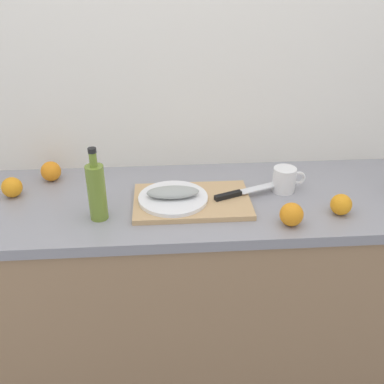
{
  "coord_description": "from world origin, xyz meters",
  "views": [
    {
      "loc": [
        -0.05,
        -1.51,
        1.76
      ],
      "look_at": [
        0.06,
        -0.04,
        0.95
      ],
      "focal_mm": 42.1,
      "sensor_mm": 36.0,
      "label": 1
    }
  ],
  "objects": [
    {
      "name": "chef_knife",
      "position": [
        0.24,
        -0.02,
        0.93
      ],
      "size": [
        0.28,
        0.13,
        0.02
      ],
      "rotation": [
        0.0,
        0.0,
        0.38
      ],
      "color": "silver",
      "rests_on": "cutting_board"
    },
    {
      "name": "back_wall",
      "position": [
        0.0,
        0.33,
        1.25
      ],
      "size": [
        3.2,
        0.05,
        2.5
      ],
      "primitive_type": "cube",
      "color": "white",
      "rests_on": "ground_plane"
    },
    {
      "name": "coffee_mug_1",
      "position": [
        0.43,
        0.03,
        0.95
      ],
      "size": [
        0.13,
        0.09,
        0.1
      ],
      "color": "white",
      "rests_on": "kitchen_counter"
    },
    {
      "name": "orange_1",
      "position": [
        0.58,
        -0.16,
        0.94
      ],
      "size": [
        0.08,
        0.08,
        0.08
      ],
      "primitive_type": "sphere",
      "color": "orange",
      "rests_on": "kitchen_counter"
    },
    {
      "name": "white_plate",
      "position": [
        -0.02,
        -0.05,
        0.93
      ],
      "size": [
        0.26,
        0.26,
        0.01
      ],
      "primitive_type": "cylinder",
      "color": "white",
      "rests_on": "cutting_board"
    },
    {
      "name": "orange_0",
      "position": [
        -0.63,
        0.06,
        0.94
      ],
      "size": [
        0.08,
        0.08,
        0.08
      ],
      "primitive_type": "sphere",
      "color": "orange",
      "rests_on": "kitchen_counter"
    },
    {
      "name": "olive_oil_bottle",
      "position": [
        -0.28,
        -0.12,
        1.01
      ],
      "size": [
        0.06,
        0.06,
        0.27
      ],
      "color": "olive",
      "rests_on": "kitchen_counter"
    },
    {
      "name": "orange_2",
      "position": [
        0.39,
        -0.21,
        0.94
      ],
      "size": [
        0.08,
        0.08,
        0.08
      ],
      "primitive_type": "sphere",
      "color": "orange",
      "rests_on": "kitchen_counter"
    },
    {
      "name": "fish_fillet",
      "position": [
        -0.02,
        -0.05,
        0.95
      ],
      "size": [
        0.19,
        0.08,
        0.04
      ],
      "primitive_type": "ellipsoid",
      "color": "#999E99",
      "rests_on": "white_plate"
    },
    {
      "name": "kitchen_counter",
      "position": [
        0.0,
        0.0,
        0.45
      ],
      "size": [
        2.0,
        0.6,
        0.9
      ],
      "color": "#9E7A56",
      "rests_on": "ground_plane"
    },
    {
      "name": "ground_plane",
      "position": [
        0.0,
        0.0,
        0.0
      ],
      "size": [
        12.0,
        12.0,
        0.0
      ],
      "primitive_type": "plane",
      "color": "slate"
    },
    {
      "name": "orange_3",
      "position": [
        -0.51,
        0.19,
        0.94
      ],
      "size": [
        0.08,
        0.08,
        0.08
      ],
      "primitive_type": "sphere",
      "color": "orange",
      "rests_on": "kitchen_counter"
    },
    {
      "name": "cutting_board",
      "position": [
        0.06,
        -0.04,
        0.91
      ],
      "size": [
        0.44,
        0.28,
        0.02
      ],
      "primitive_type": "cube",
      "color": "tan",
      "rests_on": "kitchen_counter"
    }
  ]
}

